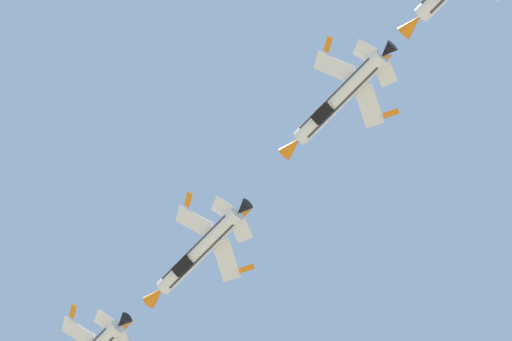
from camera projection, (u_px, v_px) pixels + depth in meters
name	position (u px, v px, depth m)	size (l,w,h in m)	color
fighter_jet_left_wing	(198.00, 253.00, 130.11)	(9.30, 15.94, 5.49)	white
fighter_jet_right_wing	(338.00, 100.00, 125.94)	(9.39, 15.94, 5.44)	white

